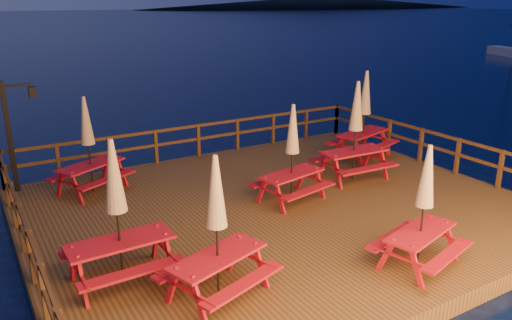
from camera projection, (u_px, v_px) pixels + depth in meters
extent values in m
plane|color=black|center=(279.00, 220.00, 12.74)|extent=(500.00, 500.00, 0.00)
cube|color=#473117|center=(279.00, 213.00, 12.67)|extent=(12.00, 10.00, 0.40)
cylinder|color=#3D2313|center=(20.00, 214.00, 13.84)|extent=(0.24, 0.24, 1.40)
cylinder|color=#3D2313|center=(203.00, 178.00, 16.58)|extent=(0.24, 0.24, 1.40)
cylinder|color=#3D2313|center=(334.00, 153.00, 19.32)|extent=(0.24, 0.24, 1.40)
cube|color=#3D2313|center=(198.00, 126.00, 16.24)|extent=(11.70, 0.06, 0.09)
cube|color=#3D2313|center=(198.00, 139.00, 16.38)|extent=(11.70, 0.06, 0.09)
cube|color=#3D2313|center=(47.00, 163.00, 14.11)|extent=(0.10, 0.10, 1.10)
cube|color=#3D2313|center=(198.00, 140.00, 16.40)|extent=(0.10, 0.10, 1.10)
cube|color=#3D2313|center=(312.00, 123.00, 18.69)|extent=(0.10, 0.10, 1.10)
cube|color=#3D2313|center=(23.00, 218.00, 9.43)|extent=(0.06, 9.70, 0.09)
cube|color=#3D2313|center=(26.00, 239.00, 9.56)|extent=(0.06, 9.70, 0.09)
cube|color=#3D2313|center=(26.00, 241.00, 9.58)|extent=(0.10, 0.10, 1.10)
cube|color=#3D2313|center=(5.00, 181.00, 12.74)|extent=(0.10, 0.10, 1.10)
cube|color=#3D2313|center=(440.00, 135.00, 15.15)|extent=(0.06, 9.70, 0.09)
cube|color=#3D2313|center=(439.00, 149.00, 15.29)|extent=(0.06, 9.70, 0.09)
cube|color=#3D2313|center=(439.00, 150.00, 15.31)|extent=(0.10, 0.10, 1.10)
cube|color=#3D2313|center=(353.00, 124.00, 18.47)|extent=(0.10, 0.10, 1.10)
cube|color=black|center=(10.00, 138.00, 13.14)|extent=(0.12, 0.12, 3.00)
cube|color=black|center=(17.00, 86.00, 12.90)|extent=(0.70, 0.06, 0.06)
cube|color=black|center=(32.00, 92.00, 13.13)|extent=(0.18, 0.18, 0.28)
sphere|color=#F2B460|center=(32.00, 92.00, 13.13)|extent=(0.14, 0.14, 0.14)
ellipsoid|color=black|center=(326.00, 2.00, 289.78)|extent=(230.40, 86.40, 7.00)
cube|color=maroon|center=(354.00, 151.00, 14.29)|extent=(2.02, 0.87, 0.06)
cube|color=maroon|center=(339.00, 156.00, 14.95)|extent=(2.00, 0.40, 0.06)
cube|color=maroon|center=(368.00, 169.00, 13.84)|extent=(2.00, 0.40, 0.06)
cube|color=maroon|center=(322.00, 166.00, 14.35)|extent=(0.07, 0.11, 0.83)
cube|color=maroon|center=(338.00, 173.00, 13.74)|extent=(0.07, 0.11, 0.83)
cube|color=maroon|center=(367.00, 157.00, 15.09)|extent=(0.07, 0.11, 0.83)
cube|color=maroon|center=(384.00, 164.00, 14.48)|extent=(0.07, 0.11, 0.83)
cylinder|color=black|center=(355.00, 133.00, 14.12)|extent=(0.05, 0.05, 2.75)
cone|color=tan|center=(357.00, 106.00, 13.88)|extent=(0.40, 0.40, 1.38)
sphere|color=black|center=(358.00, 83.00, 13.68)|extent=(0.08, 0.08, 0.08)
cube|color=maroon|center=(292.00, 174.00, 12.71)|extent=(1.88, 1.03, 0.05)
cube|color=maroon|center=(275.00, 179.00, 13.22)|extent=(1.79, 0.62, 0.05)
cube|color=maroon|center=(309.00, 191.00, 12.39)|extent=(1.79, 0.62, 0.05)
cube|color=maroon|center=(262.00, 191.00, 12.58)|extent=(0.08, 0.11, 0.74)
cube|color=maroon|center=(280.00, 198.00, 12.12)|extent=(0.08, 0.11, 0.74)
cube|color=maroon|center=(302.00, 177.00, 13.53)|extent=(0.08, 0.11, 0.74)
cube|color=maroon|center=(320.00, 184.00, 13.07)|extent=(0.08, 0.11, 0.74)
cylinder|color=black|center=(292.00, 155.00, 12.56)|extent=(0.04, 0.04, 2.47)
cone|color=tan|center=(293.00, 129.00, 12.34)|extent=(0.36, 0.36, 1.23)
sphere|color=black|center=(293.00, 106.00, 12.17)|extent=(0.07, 0.07, 0.07)
cube|color=maroon|center=(218.00, 257.00, 8.59)|extent=(1.94, 1.23, 0.05)
cube|color=maroon|center=(195.00, 261.00, 9.07)|extent=(1.81, 0.82, 0.05)
cube|color=maroon|center=(244.00, 285.00, 8.31)|extent=(1.81, 0.82, 0.05)
cube|color=maroon|center=(172.00, 287.00, 8.38)|extent=(0.09, 0.11, 0.76)
cube|color=maroon|center=(199.00, 302.00, 7.96)|extent=(0.09, 0.11, 0.76)
cube|color=maroon|center=(234.00, 254.00, 9.46)|extent=(0.09, 0.11, 0.76)
cube|color=maroon|center=(261.00, 266.00, 9.04)|extent=(0.09, 0.11, 0.76)
cylinder|color=black|center=(217.00, 230.00, 8.44)|extent=(0.04, 0.04, 2.52)
cone|color=tan|center=(216.00, 191.00, 8.22)|extent=(0.36, 0.36, 1.26)
sphere|color=black|center=(215.00, 158.00, 8.04)|extent=(0.07, 0.07, 0.07)
cube|color=maroon|center=(120.00, 242.00, 9.04)|extent=(1.93, 0.79, 0.05)
cube|color=maroon|center=(111.00, 244.00, 9.65)|extent=(1.92, 0.35, 0.05)
cube|color=maroon|center=(133.00, 273.00, 8.63)|extent=(1.92, 0.35, 0.05)
cube|color=maroon|center=(73.00, 265.00, 9.04)|extent=(0.07, 0.11, 0.79)
cube|color=maroon|center=(82.00, 282.00, 8.47)|extent=(0.07, 0.11, 0.79)
cube|color=maroon|center=(155.00, 243.00, 9.85)|extent=(0.07, 0.11, 0.79)
cube|color=maroon|center=(170.00, 258.00, 9.29)|extent=(0.07, 0.11, 0.79)
cylinder|color=black|center=(117.00, 215.00, 8.87)|extent=(0.05, 0.05, 2.65)
cone|color=tan|center=(114.00, 176.00, 8.65)|extent=(0.38, 0.38, 1.32)
sphere|color=black|center=(111.00, 142.00, 8.46)|extent=(0.07, 0.07, 0.07)
cube|color=maroon|center=(363.00, 133.00, 16.27)|extent=(2.11, 1.27, 0.06)
cube|color=maroon|center=(345.00, 139.00, 16.80)|extent=(1.99, 0.83, 0.06)
cube|color=maroon|center=(380.00, 146.00, 15.94)|extent=(1.99, 0.83, 0.06)
cube|color=maroon|center=(339.00, 148.00, 16.07)|extent=(0.09, 0.12, 0.83)
cube|color=maroon|center=(358.00, 152.00, 15.59)|extent=(0.09, 0.12, 0.83)
cube|color=maroon|center=(366.00, 138.00, 17.20)|extent=(0.09, 0.12, 0.83)
cube|color=maroon|center=(385.00, 142.00, 16.73)|extent=(0.09, 0.12, 0.83)
cylinder|color=black|center=(364.00, 116.00, 16.10)|extent=(0.05, 0.05, 2.75)
cone|color=tan|center=(366.00, 93.00, 15.86)|extent=(0.40, 0.40, 1.38)
sphere|color=black|center=(367.00, 72.00, 15.66)|extent=(0.08, 0.08, 0.08)
cube|color=maroon|center=(421.00, 232.00, 9.59)|extent=(1.83, 1.08, 0.05)
cube|color=maroon|center=(393.00, 236.00, 10.06)|extent=(1.73, 0.70, 0.05)
cube|color=maroon|center=(448.00, 255.00, 9.30)|extent=(1.73, 0.70, 0.05)
cube|color=maroon|center=(385.00, 256.00, 9.43)|extent=(0.08, 0.11, 0.72)
cube|color=maroon|center=(416.00, 268.00, 9.01)|extent=(0.08, 0.11, 0.72)
cube|color=maroon|center=(421.00, 232.00, 10.40)|extent=(0.08, 0.11, 0.72)
cube|color=maroon|center=(451.00, 242.00, 9.98)|extent=(0.08, 0.11, 0.72)
cylinder|color=black|center=(423.00, 209.00, 9.45)|extent=(0.04, 0.04, 2.39)
cone|color=tan|center=(427.00, 176.00, 9.24)|extent=(0.34, 0.34, 1.19)
sphere|color=black|center=(430.00, 147.00, 9.07)|extent=(0.07, 0.07, 0.07)
cube|color=maroon|center=(91.00, 165.00, 13.33)|extent=(1.95, 1.45, 0.05)
cube|color=maroon|center=(77.00, 171.00, 13.73)|extent=(1.76, 1.07, 0.05)
cube|color=maroon|center=(107.00, 180.00, 13.12)|extent=(1.76, 1.07, 0.05)
cube|color=maroon|center=(60.00, 184.00, 13.01)|extent=(0.10, 0.12, 0.76)
cube|color=maroon|center=(77.00, 189.00, 12.67)|extent=(0.10, 0.12, 0.76)
cube|color=maroon|center=(105.00, 168.00, 14.23)|extent=(0.10, 0.12, 0.76)
cube|color=maroon|center=(122.00, 172.00, 13.89)|extent=(0.10, 0.12, 0.76)
cylinder|color=black|center=(89.00, 147.00, 13.18)|extent=(0.04, 0.04, 2.53)
cone|color=tan|center=(86.00, 121.00, 12.96)|extent=(0.36, 0.36, 1.27)
sphere|color=black|center=(83.00, 98.00, 12.78)|extent=(0.07, 0.07, 0.07)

